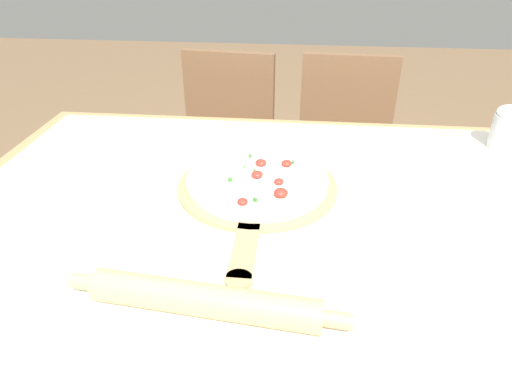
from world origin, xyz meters
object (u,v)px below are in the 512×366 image
object	(u,v)px
pizza_peel	(257,189)
chair_left	(225,146)
flour_cup	(508,127)
chair_right	(344,151)
pizza	(257,179)
rolling_pin	(205,300)

from	to	relation	value
pizza_peel	chair_left	xyz separation A→B (m)	(-0.21, 0.81, -0.28)
pizza_peel	chair_left	bearing A→B (deg)	104.79
flour_cup	chair_left	bearing A→B (deg)	149.97
chair_left	chair_right	world-z (taller)	same
pizza	flour_cup	size ratio (longest dim) A/B	2.73
chair_right	flour_cup	world-z (taller)	flour_cup
rolling_pin	pizza_peel	bearing A→B (deg)	83.59
chair_right	flour_cup	bearing A→B (deg)	-50.48
pizza_peel	rolling_pin	distance (m)	0.39
chair_right	rolling_pin	bearing A→B (deg)	-102.43
pizza_peel	chair_right	bearing A→B (deg)	71.04
chair_left	rolling_pin	bearing A→B (deg)	-75.46
pizza	rolling_pin	distance (m)	0.41
pizza_peel	chair_right	xyz separation A→B (m)	(0.28, 0.81, -0.28)
pizza	chair_left	size ratio (longest dim) A/B	0.38
flour_cup	chair_right	bearing A→B (deg)	126.89
chair_left	flour_cup	distance (m)	1.06
chair_right	flour_cup	distance (m)	0.71
pizza_peel	rolling_pin	xyz separation A→B (m)	(-0.04, -0.39, 0.02)
rolling_pin	flour_cup	xyz separation A→B (m)	(0.70, 0.69, 0.03)
pizza_peel	chair_right	distance (m)	0.90
pizza	chair_left	xyz separation A→B (m)	(-0.22, 0.80, -0.30)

